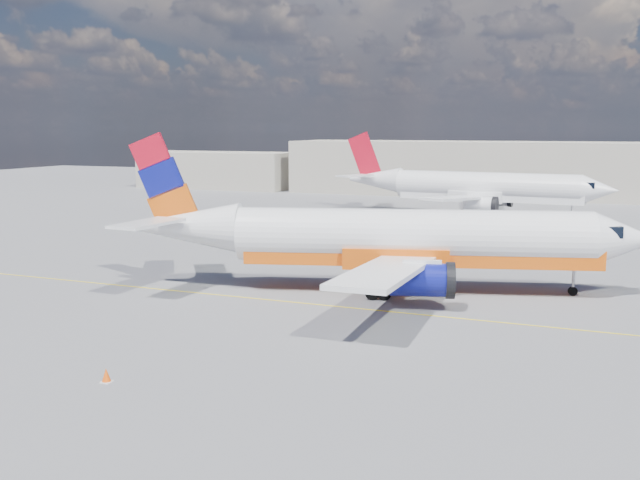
% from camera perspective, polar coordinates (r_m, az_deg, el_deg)
% --- Properties ---
extents(ground, '(240.00, 240.00, 0.00)m').
position_cam_1_polar(ground, '(38.64, -3.03, -6.08)').
color(ground, slate).
rests_on(ground, ground).
extents(taxi_line, '(70.00, 0.15, 0.01)m').
position_cam_1_polar(taxi_line, '(41.30, -1.29, -5.08)').
color(taxi_line, yellow).
rests_on(taxi_line, ground).
extents(terminal_main, '(70.00, 14.00, 8.00)m').
position_cam_1_polar(terminal_main, '(109.58, 16.09, 5.46)').
color(terminal_main, '#B8B09E').
rests_on(terminal_main, ground).
extents(terminal_annex, '(26.00, 10.00, 6.00)m').
position_cam_1_polar(terminal_annex, '(122.22, -8.21, 5.58)').
color(terminal_annex, '#B8B09E').
rests_on(terminal_annex, ground).
extents(main_jet, '(32.53, 24.81, 9.83)m').
position_cam_1_polar(main_jet, '(43.88, 6.01, 0.07)').
color(main_jet, white).
rests_on(main_jet, ground).
extents(second_jet, '(31.57, 24.91, 9.57)m').
position_cam_1_polar(second_jet, '(84.50, 12.49, 4.11)').
color(second_jet, white).
rests_on(second_jet, ground).
extents(traffic_cone, '(0.41, 0.41, 0.58)m').
position_cam_1_polar(traffic_cone, '(30.07, -16.73, -10.34)').
color(traffic_cone, white).
rests_on(traffic_cone, ground).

